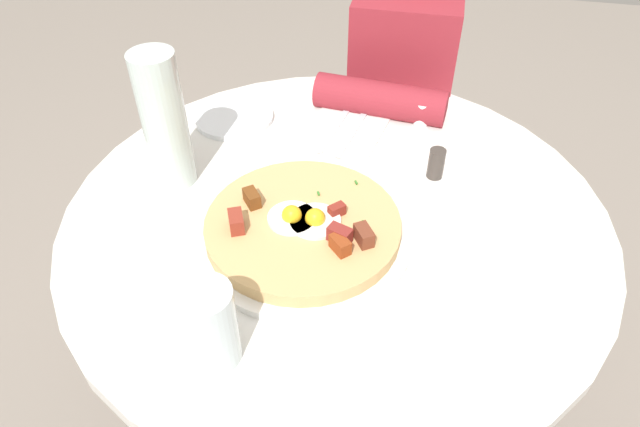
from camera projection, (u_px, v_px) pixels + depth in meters
dining_table at (334, 282)px, 1.06m from camera, size 0.88×0.88×0.76m
person_seated at (396, 140)px, 1.51m from camera, size 0.52×0.30×1.14m
pizza_plate at (303, 234)px, 0.88m from camera, size 0.34×0.34×0.01m
breakfast_pizza at (303, 225)px, 0.87m from camera, size 0.30×0.30×0.05m
bread_plate at (234, 117)px, 1.13m from camera, size 0.15×0.15×0.01m
napkin at (345, 130)px, 1.10m from camera, size 0.19×0.17×0.00m
fork at (354, 130)px, 1.09m from camera, size 0.18×0.04×0.00m
knife at (336, 126)px, 1.10m from camera, size 0.18×0.04×0.00m
water_glass at (210, 326)px, 0.69m from camera, size 0.07×0.07×0.12m
water_bottle at (164, 121)px, 0.91m from camera, size 0.07×0.07×0.23m
salt_shaker at (422, 114)px, 1.10m from camera, size 0.03×0.03×0.05m
pepper_shaker at (436, 163)px, 0.98m from camera, size 0.03×0.03×0.06m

